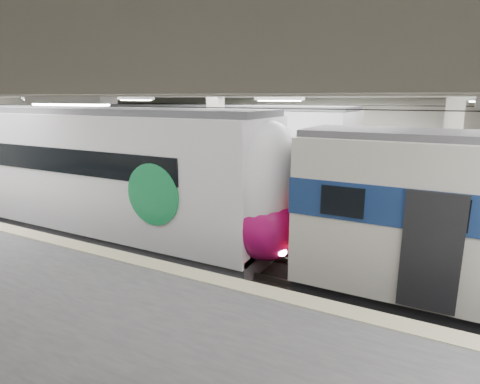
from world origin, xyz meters
The scene contains 3 objects.
station_hall centered at (0.00, -1.74, 3.24)m, with size 36.00×24.00×5.75m.
modern_emu centered at (-4.78, 0.00, 2.28)m, with size 14.49×2.99×4.64m.
far_train centered at (-5.62, 5.50, 2.41)m, with size 14.79×3.56×4.66m.
Camera 1 is at (5.07, -10.15, 4.99)m, focal length 30.00 mm.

